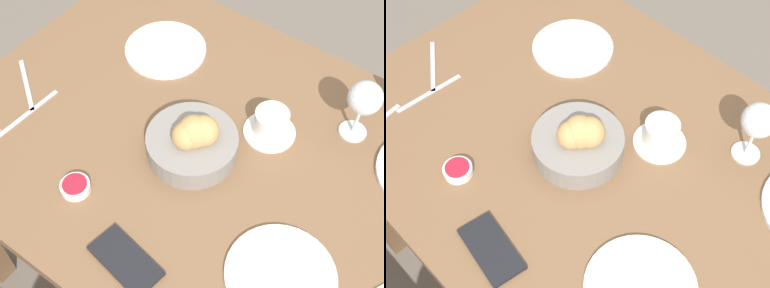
% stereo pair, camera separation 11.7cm
% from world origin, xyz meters
% --- Properties ---
extents(ground_plane, '(10.00, 10.00, 0.00)m').
position_xyz_m(ground_plane, '(0.00, 0.00, 0.00)').
color(ground_plane, '#6B6056').
extents(dining_table, '(1.27, 0.87, 0.70)m').
position_xyz_m(dining_table, '(0.00, 0.00, 0.61)').
color(dining_table, brown).
rests_on(dining_table, ground_plane).
extents(bread_basket, '(0.20, 0.20, 0.11)m').
position_xyz_m(bread_basket, '(0.06, 0.03, 0.75)').
color(bread_basket, gray).
rests_on(bread_basket, dining_table).
extents(plate_near_right, '(0.21, 0.21, 0.01)m').
position_xyz_m(plate_near_right, '(0.31, -0.19, 0.71)').
color(plate_near_right, white).
rests_on(plate_near_right, dining_table).
extents(plate_far_center, '(0.22, 0.22, 0.01)m').
position_xyz_m(plate_far_center, '(-0.25, 0.17, 0.71)').
color(plate_far_center, white).
rests_on(plate_far_center, dining_table).
extents(wine_glass, '(0.08, 0.08, 0.16)m').
position_xyz_m(wine_glass, '(-0.20, -0.23, 0.82)').
color(wine_glass, silver).
rests_on(wine_glass, dining_table).
extents(coffee_cup, '(0.12, 0.12, 0.07)m').
position_xyz_m(coffee_cup, '(-0.05, -0.12, 0.74)').
color(coffee_cup, white).
rests_on(coffee_cup, dining_table).
extents(jam_bowl_berry, '(0.06, 0.06, 0.02)m').
position_xyz_m(jam_bowl_berry, '(0.20, 0.26, 0.72)').
color(jam_bowl_berry, white).
rests_on(jam_bowl_berry, dining_table).
extents(fork_silver, '(0.15, 0.11, 0.00)m').
position_xyz_m(fork_silver, '(0.52, 0.11, 0.71)').
color(fork_silver, '#B7B7BC').
rests_on(fork_silver, dining_table).
extents(knife_silver, '(0.02, 0.18, 0.00)m').
position_xyz_m(knife_silver, '(0.44, 0.17, 0.71)').
color(knife_silver, '#B7B7BC').
rests_on(knife_silver, dining_table).
extents(cell_phone, '(0.16, 0.10, 0.01)m').
position_xyz_m(cell_phone, '(0.01, 0.32, 0.71)').
color(cell_phone, black).
rests_on(cell_phone, dining_table).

